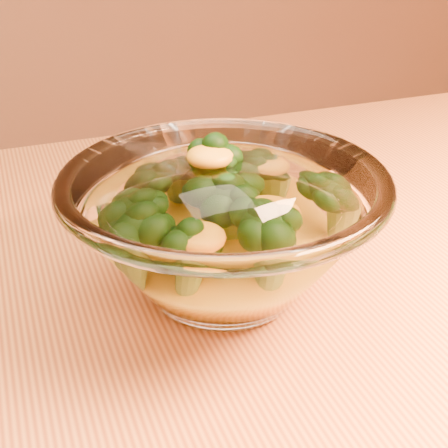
% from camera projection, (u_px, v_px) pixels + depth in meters
% --- Properties ---
extents(table, '(1.20, 0.80, 0.75)m').
position_uv_depth(table, '(349.00, 374.00, 0.55)').
color(table, '#BD7838').
rests_on(table, ground).
extents(glass_bowl, '(0.24, 0.24, 0.11)m').
position_uv_depth(glass_bowl, '(224.00, 230.00, 0.46)').
color(glass_bowl, white).
rests_on(glass_bowl, table).
extents(cheese_sauce, '(0.12, 0.12, 0.03)m').
position_uv_depth(cheese_sauce, '(224.00, 256.00, 0.47)').
color(cheese_sauce, orange).
rests_on(cheese_sauce, glass_bowl).
extents(broccoli_heap, '(0.17, 0.14, 0.08)m').
position_uv_depth(broccoli_heap, '(218.00, 209.00, 0.46)').
color(broccoli_heap, black).
rests_on(broccoli_heap, cheese_sauce).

